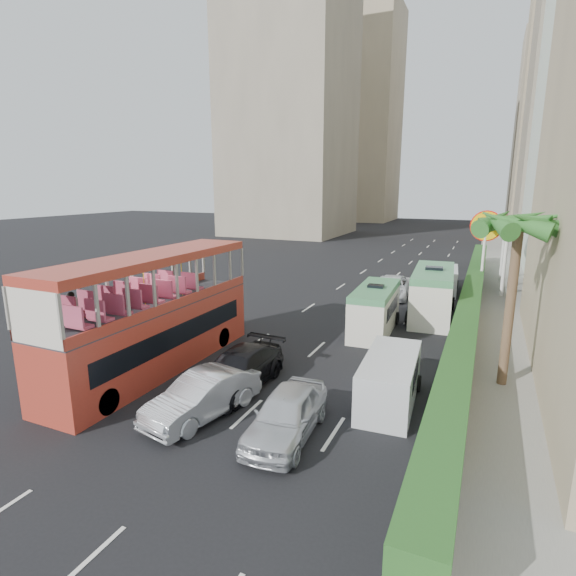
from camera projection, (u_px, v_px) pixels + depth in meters
The scene contains 19 objects.
ground_plane at pixel (281, 393), 17.42m from camera, with size 200.00×200.00×0.00m, color black.
double_decker_bus at pixel (154, 313), 19.24m from camera, with size 2.50×11.00×5.06m, color #AF3525.
car_silver_lane_a at pixel (204, 415), 15.69m from camera, with size 1.58×4.54×1.50m, color silver.
car_silver_lane_b at pixel (287, 436), 14.42m from camera, with size 1.79×4.44×1.51m, color silver.
car_black at pixel (238, 388), 17.85m from camera, with size 2.09×5.14×1.49m, color black.
van_asset at pixel (391, 297), 32.47m from camera, with size 2.44×5.29×1.47m, color silver.
minibus_near at pixel (375, 310), 24.49m from camera, with size 1.88×5.63×2.49m, color silver.
minibus_far at pixel (432, 294), 27.11m from camera, with size 2.23×6.68×2.96m, color silver.
panel_van_near at pixel (390, 380), 16.42m from camera, with size 1.79×4.49×1.79m, color silver.
panel_van_far at pixel (444, 280), 33.84m from camera, with size 1.82×4.56×1.82m, color silver.
sidewalk at pixel (514, 285), 36.07m from camera, with size 6.00×120.00×0.18m, color #99968C.
kerb_wall at pixel (471, 307), 27.26m from camera, with size 0.30×44.00×1.00m, color silver.
hedge at pixel (472, 293), 27.07m from camera, with size 1.10×44.00×0.70m, color #2D6626.
palm_tree at pixel (510, 305), 17.12m from camera, with size 0.36×0.36×6.40m, color brown.
shell_station at pixel (534, 256), 33.30m from camera, with size 6.50×8.00×5.50m, color silver.
tower_far_a at pixel (565, 103), 78.76m from camera, with size 14.00×14.00×44.00m, color tan.
tower_far_b at pixel (550, 129), 98.78m from camera, with size 14.00×14.00×40.00m, color gray.
tower_left_a at pixel (290, 67), 70.15m from camera, with size 18.00×18.00×52.00m, color gray.
tower_left_b at pixel (361, 117), 101.18m from camera, with size 16.00×16.00×46.00m, color tan.
Camera 1 is at (6.80, -14.57, 7.83)m, focal length 28.00 mm.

